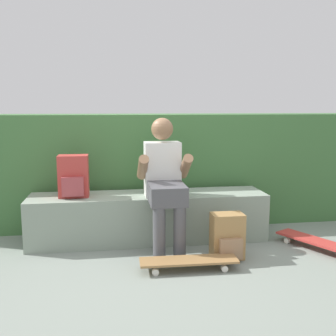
# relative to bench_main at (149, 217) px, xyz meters

# --- Properties ---
(ground_plane) EXTENTS (24.00, 24.00, 0.00)m
(ground_plane) POSITION_rel_bench_main_xyz_m (0.00, -0.42, -0.23)
(ground_plane) COLOR gray
(bench_main) EXTENTS (2.32, 0.49, 0.47)m
(bench_main) POSITION_rel_bench_main_xyz_m (0.00, 0.00, 0.00)
(bench_main) COLOR gray
(bench_main) RESTS_ON ground
(person_skater) EXTENTS (0.49, 0.62, 1.22)m
(person_skater) POSITION_rel_bench_main_xyz_m (0.13, -0.22, 0.43)
(person_skater) COLOR white
(person_skater) RESTS_ON ground
(skateboard_near_person) EXTENTS (0.80, 0.22, 0.09)m
(skateboard_near_person) POSITION_rel_bench_main_xyz_m (0.25, -0.79, -0.16)
(skateboard_near_person) COLOR olive
(skateboard_near_person) RESTS_ON ground
(skateboard_beside_bench) EXTENTS (0.56, 0.80, 0.09)m
(skateboard_beside_bench) POSITION_rel_bench_main_xyz_m (1.52, -0.52, -0.16)
(skateboard_beside_bench) COLOR #BC3833
(skateboard_beside_bench) RESTS_ON ground
(backpack_on_bench) EXTENTS (0.28, 0.23, 0.40)m
(backpack_on_bench) POSITION_rel_bench_main_xyz_m (-0.72, -0.01, 0.43)
(backpack_on_bench) COLOR #B23833
(backpack_on_bench) RESTS_ON bench_main
(backpack_on_ground) EXTENTS (0.28, 0.23, 0.40)m
(backpack_on_ground) POSITION_rel_bench_main_xyz_m (0.63, -0.59, -0.04)
(backpack_on_ground) COLOR #A37A47
(backpack_on_ground) RESTS_ON ground
(hedge_row) EXTENTS (5.52, 0.76, 1.24)m
(hedge_row) POSITION_rel_bench_main_xyz_m (0.49, 0.70, 0.39)
(hedge_row) COLOR #3D6A38
(hedge_row) RESTS_ON ground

